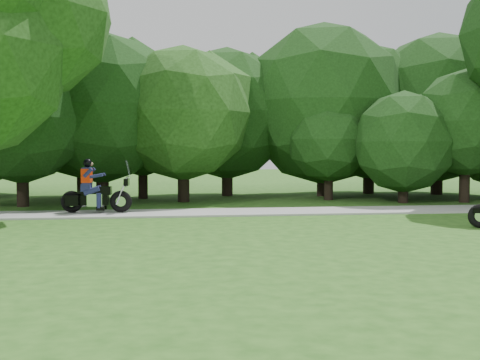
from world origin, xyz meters
name	(u,v)px	position (x,y,z in m)	size (l,w,h in m)	color
ground	(392,252)	(0.00, 0.00, 0.00)	(100.00, 100.00, 0.00)	#265418
walkway	(302,211)	(0.00, 8.00, 0.03)	(60.00, 2.20, 0.06)	#969691
tree_line	(255,113)	(-0.60, 14.31, 3.72)	(39.49, 12.07, 7.86)	black
touring_motorcycle	(92,193)	(-7.01, 8.23, 0.70)	(2.33, 0.79, 1.77)	black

